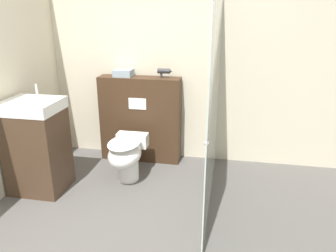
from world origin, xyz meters
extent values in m
cube|color=beige|center=(0.00, 2.03, 1.25)|extent=(8.00, 0.06, 2.50)
cube|color=#3D2819|center=(-0.26, 1.84, 0.55)|extent=(1.03, 0.24, 1.09)
cube|color=white|center=(-0.26, 1.72, 0.79)|extent=(0.22, 0.01, 0.14)
cube|color=silver|center=(0.70, 1.04, 1.03)|extent=(0.01, 1.92, 2.07)
sphere|color=#B2B2B7|center=(0.70, 0.11, 0.99)|extent=(0.04, 0.04, 0.04)
cylinder|color=white|center=(-0.26, 1.25, 0.16)|extent=(0.25, 0.25, 0.33)
ellipsoid|color=white|center=(-0.26, 1.16, 0.35)|extent=(0.36, 0.51, 0.26)
ellipsoid|color=white|center=(-0.26, 1.16, 0.50)|extent=(0.35, 0.50, 0.02)
cube|color=white|center=(-0.26, 1.47, 0.41)|extent=(0.37, 0.15, 0.16)
cube|color=#473323|center=(-1.14, 0.88, 0.44)|extent=(0.55, 0.48, 0.89)
cube|color=white|center=(-1.14, 0.88, 0.95)|extent=(0.56, 0.49, 0.12)
cylinder|color=silver|center=(-1.14, 1.01, 1.08)|extent=(0.02, 0.02, 0.14)
cylinder|color=#2D2D33|center=(0.04, 1.86, 1.17)|extent=(0.15, 0.06, 0.06)
cone|color=#2D2D33|center=(0.13, 1.86, 1.17)|extent=(0.03, 0.05, 0.05)
cylinder|color=#2D2D33|center=(0.01, 1.86, 1.13)|extent=(0.03, 0.03, 0.08)
cube|color=#8C9EAD|center=(-0.47, 1.86, 1.13)|extent=(0.22, 0.20, 0.09)
camera|label=1|loc=(0.83, -2.01, 1.87)|focal=35.00mm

